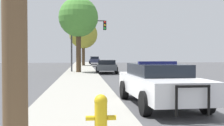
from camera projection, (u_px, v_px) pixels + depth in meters
sidewalk_left at (78, 110)px, 8.46m from camera, size 3.00×110.00×0.13m
police_car at (159, 83)px, 9.70m from camera, size 2.28×5.26×1.51m
fire_hydrant at (101, 116)px, 5.23m from camera, size 0.57×0.25×0.87m
traffic_light at (86, 35)px, 27.36m from camera, size 3.47×0.35×5.12m
car_background_midblock at (107, 66)px, 26.96m from camera, size 2.31×4.64×1.26m
car_background_distant at (94, 60)px, 52.39m from camera, size 1.97×4.16×1.46m
tree_sidewalk_mid at (78, 18)px, 26.25m from camera, size 3.70×3.70×7.01m
tree_sidewalk_far at (83, 35)px, 43.23m from camera, size 4.34×4.34×6.96m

